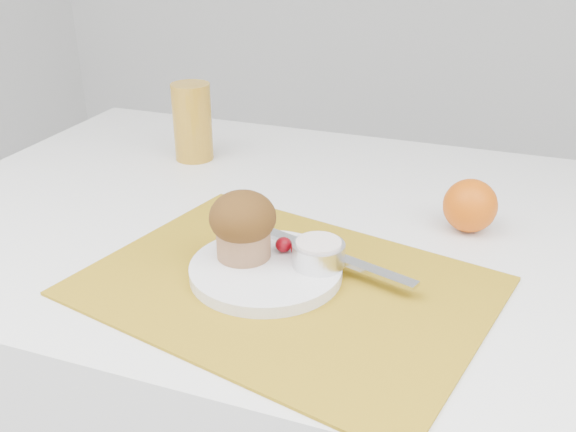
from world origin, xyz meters
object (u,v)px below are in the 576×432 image
(plate, at_px, (266,270))
(juice_glass, at_px, (192,122))
(table, at_px, (302,411))
(orange, at_px, (470,206))
(muffin, at_px, (243,224))

(plate, relative_size, juice_glass, 1.37)
(table, xyz_separation_m, orange, (0.23, 0.04, 0.41))
(plate, distance_m, orange, 0.32)
(orange, bearing_deg, table, -169.15)
(table, bearing_deg, juice_glass, 147.99)
(table, distance_m, orange, 0.48)
(plate, relative_size, muffin, 2.18)
(plate, height_order, muffin, muffin)
(table, height_order, juice_glass, juice_glass)
(muffin, bearing_deg, table, 81.86)
(juice_glass, bearing_deg, muffin, -53.72)
(plate, bearing_deg, muffin, 160.82)
(orange, xyz_separation_m, juice_glass, (-0.50, 0.12, 0.03))
(orange, distance_m, juice_glass, 0.52)
(plate, bearing_deg, orange, 45.19)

